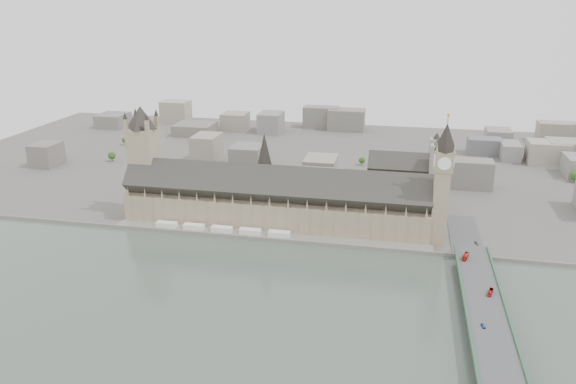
% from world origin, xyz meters
% --- Properties ---
extents(ground, '(900.00, 900.00, 0.00)m').
position_xyz_m(ground, '(0.00, 0.00, 0.00)').
color(ground, '#595651').
rests_on(ground, ground).
extents(river_thames, '(600.00, 600.00, 0.00)m').
position_xyz_m(river_thames, '(0.00, -165.00, 0.00)').
color(river_thames, '#445047').
rests_on(river_thames, ground).
extents(embankment_wall, '(600.00, 1.50, 3.00)m').
position_xyz_m(embankment_wall, '(0.00, -15.00, 1.50)').
color(embankment_wall, slate).
rests_on(embankment_wall, ground).
extents(river_terrace, '(270.00, 15.00, 2.00)m').
position_xyz_m(river_terrace, '(0.00, -7.50, 1.00)').
color(river_terrace, slate).
rests_on(river_terrace, ground).
extents(terrace_tents, '(118.00, 7.00, 4.00)m').
position_xyz_m(terrace_tents, '(-40.00, -7.00, 4.00)').
color(terrace_tents, white).
rests_on(terrace_tents, river_terrace).
extents(palace_of_westminster, '(265.00, 40.73, 55.44)m').
position_xyz_m(palace_of_westminster, '(0.00, 19.70, 22.71)').
color(palace_of_westminster, tan).
rests_on(palace_of_westminster, ground).
extents(elizabeth_tower, '(17.00, 17.00, 107.50)m').
position_xyz_m(elizabeth_tower, '(138.00, 8.00, 58.09)').
color(elizabeth_tower, tan).
rests_on(elizabeth_tower, ground).
extents(victoria_tower, '(30.00, 30.00, 100.00)m').
position_xyz_m(victoria_tower, '(-122.00, 26.00, 55.20)').
color(victoria_tower, tan).
rests_on(victoria_tower, ground).
extents(central_tower, '(13.00, 13.00, 48.00)m').
position_xyz_m(central_tower, '(-10.00, 26.00, 57.92)').
color(central_tower, tan).
rests_on(central_tower, ground).
extents(westminster_bridge, '(25.00, 325.00, 10.25)m').
position_xyz_m(westminster_bridge, '(162.00, -87.50, 5.12)').
color(westminster_bridge, '#474749').
rests_on(westminster_bridge, ground).
extents(bridge_parapets, '(25.00, 235.00, 1.15)m').
position_xyz_m(bridge_parapets, '(162.00, -132.00, 10.82)').
color(bridge_parapets, '#335D3F').
rests_on(bridge_parapets, westminster_bridge).
extents(westminster_abbey, '(68.00, 36.00, 64.00)m').
position_xyz_m(westminster_abbey, '(110.92, 95.00, 25.08)').
color(westminster_abbey, gray).
rests_on(westminster_abbey, ground).
extents(city_skyline_inland, '(720.00, 360.00, 38.00)m').
position_xyz_m(city_skyline_inland, '(0.00, 245.00, 19.00)').
color(city_skyline_inland, gray).
rests_on(city_skyline_inland, ground).
extents(park_trees, '(110.00, 30.00, 15.00)m').
position_xyz_m(park_trees, '(-10.00, 60.00, 7.50)').
color(park_trees, '#224518').
rests_on(park_trees, ground).
extents(red_bus_north, '(5.62, 12.07, 3.27)m').
position_xyz_m(red_bus_north, '(155.97, -37.46, 11.89)').
color(red_bus_north, red).
rests_on(red_bus_north, westminster_bridge).
extents(red_bus_south, '(4.80, 9.91, 2.69)m').
position_xyz_m(red_bus_south, '(166.95, -88.38, 11.60)').
color(red_bus_south, red).
rests_on(red_bus_south, westminster_bridge).
extents(car_blue, '(2.71, 4.86, 1.56)m').
position_xyz_m(car_blue, '(157.99, -129.06, 11.03)').
color(car_blue, '#174599').
rests_on(car_blue, westminster_bridge).
extents(car_approach, '(3.42, 5.95, 1.62)m').
position_xyz_m(car_approach, '(166.39, -10.01, 11.06)').
color(car_approach, gray).
rests_on(car_approach, westminster_bridge).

